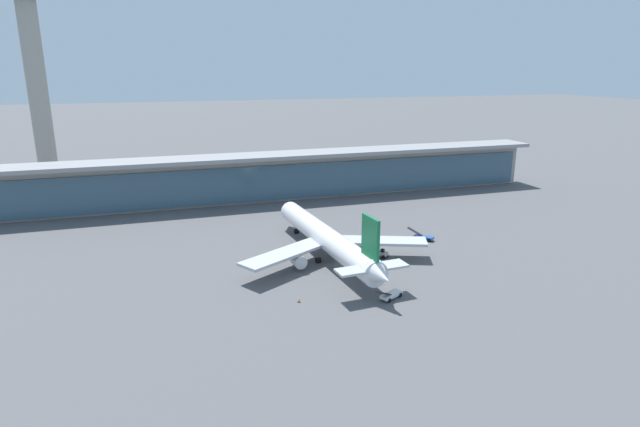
# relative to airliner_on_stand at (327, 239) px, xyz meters

# --- Properties ---
(ground_plane) EXTENTS (1200.00, 1200.00, 0.00)m
(ground_plane) POSITION_rel_airliner_on_stand_xyz_m (2.52, -4.51, -4.81)
(ground_plane) COLOR #515154
(airliner_on_stand) EXTENTS (43.98, 57.35, 15.26)m
(airliner_on_stand) POSITION_rel_airliner_on_stand_xyz_m (0.00, 0.00, 0.00)
(airliner_on_stand) COLOR white
(airliner_on_stand) RESTS_ON ground
(service_truck_near_nose_white) EXTENTS (3.06, 3.32, 2.05)m
(service_truck_near_nose_white) POSITION_rel_airliner_on_stand_xyz_m (12.06, -2.80, -3.93)
(service_truck_near_nose_white) COLOR silver
(service_truck_near_nose_white) RESTS_ON ground
(service_truck_under_wing_white) EXTENTS (6.68, 4.29, 2.70)m
(service_truck_under_wing_white) POSITION_rel_airliner_on_stand_xyz_m (4.36, -23.69, -4.00)
(service_truck_under_wing_white) COLOR silver
(service_truck_under_wing_white) RESTS_ON ground
(service_truck_mid_apron_blue) EXTENTS (5.46, 6.04, 2.70)m
(service_truck_mid_apron_blue) POSITION_rel_airliner_on_stand_xyz_m (27.21, 5.35, -4.00)
(service_truck_mid_apron_blue) COLOR #234C9E
(service_truck_mid_apron_blue) RESTS_ON ground
(terminal_building) EXTENTS (183.60, 12.80, 15.20)m
(terminal_building) POSITION_rel_airliner_on_stand_xyz_m (2.52, 58.26, 3.06)
(terminal_building) COLOR #9E998E
(terminal_building) RESTS_ON ground
(control_tower) EXTENTS (12.00, 12.00, 76.20)m
(control_tower) POSITION_rel_airliner_on_stand_xyz_m (-70.42, 97.66, 36.67)
(control_tower) COLOR #9E998E
(control_tower) RESTS_ON ground
(safety_cone_alpha) EXTENTS (0.62, 0.62, 0.70)m
(safety_cone_alpha) POSITION_rel_airliner_on_stand_xyz_m (-12.27, -19.75, -4.49)
(safety_cone_alpha) COLOR orange
(safety_cone_alpha) RESTS_ON ground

